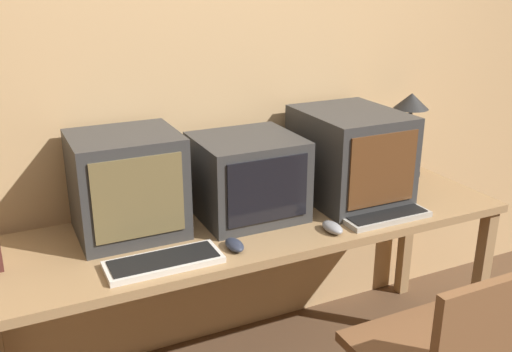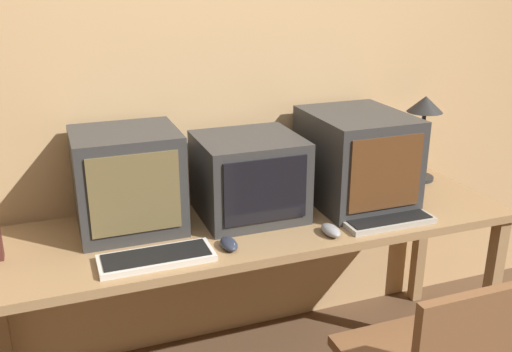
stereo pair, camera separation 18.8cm
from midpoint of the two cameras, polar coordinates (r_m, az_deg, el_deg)
wall_back at (r=2.52m, az=-0.74°, el=10.44°), size 8.00×0.08×2.60m
desk at (r=2.38m, az=2.27°, el=-6.26°), size 2.18×0.63×0.74m
monitor_left at (r=2.26m, az=-10.39°, el=-0.48°), size 0.40×0.36×0.40m
monitor_center at (r=2.36m, az=1.63°, el=-0.08°), size 0.41×0.39×0.34m
monitor_right at (r=2.55m, az=12.06°, el=1.73°), size 0.40×0.48×0.40m
keyboard_main at (r=2.06m, az=-7.35°, el=-8.16°), size 0.41×0.16×0.03m
keyboard_side at (r=2.41m, az=15.24°, el=-4.34°), size 0.38×0.15×0.03m
mouse_near_keyboard at (r=2.13m, az=-0.20°, el=-6.85°), size 0.06×0.11×0.03m
mouse_far_corner at (r=2.26m, az=9.86°, el=-5.41°), size 0.06×0.12×0.04m
desk_lamp at (r=2.87m, az=18.29°, el=5.68°), size 0.17×0.17×0.42m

